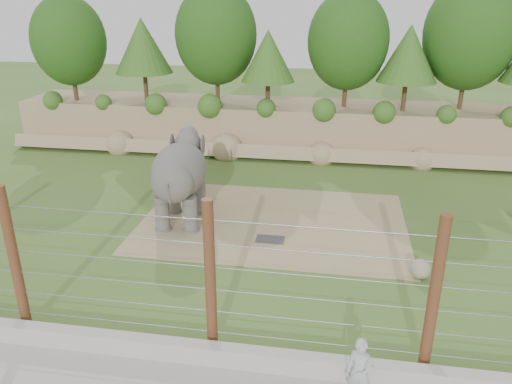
% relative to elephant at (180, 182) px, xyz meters
% --- Properties ---
extents(ground, '(90.00, 90.00, 0.00)m').
position_rel_elephant_xyz_m(ground, '(2.95, -2.49, -1.60)').
color(ground, '#416124').
rests_on(ground, ground).
extents(back_embankment, '(30.00, 5.52, 8.77)m').
position_rel_elephant_xyz_m(back_embankment, '(3.54, 10.19, 2.36)').
color(back_embankment, '#A08263').
rests_on(back_embankment, ground).
extents(dirt_patch, '(10.00, 7.00, 0.02)m').
position_rel_elephant_xyz_m(dirt_patch, '(3.45, 0.51, -1.59)').
color(dirt_patch, tan).
rests_on(dirt_patch, ground).
extents(drain_grate, '(1.00, 0.60, 0.03)m').
position_rel_elephant_xyz_m(drain_grate, '(3.55, -1.00, -1.57)').
color(drain_grate, '#262628').
rests_on(drain_grate, dirt_patch).
extents(elephant, '(1.99, 4.07, 3.20)m').
position_rel_elephant_xyz_m(elephant, '(0.00, 0.00, 0.00)').
color(elephant, '#57524E').
rests_on(elephant, ground).
extents(stone_ball, '(0.62, 0.62, 0.62)m').
position_rel_elephant_xyz_m(stone_ball, '(8.43, -2.79, -1.27)').
color(stone_ball, gray).
rests_on(stone_ball, dirt_patch).
extents(retaining_wall, '(26.00, 0.35, 0.50)m').
position_rel_elephant_xyz_m(retaining_wall, '(2.95, -7.49, -1.35)').
color(retaining_wall, '#B5B2A9').
rests_on(retaining_wall, ground).
extents(barrier_fence, '(20.26, 0.26, 4.00)m').
position_rel_elephant_xyz_m(barrier_fence, '(2.95, -6.99, 0.40)').
color(barrier_fence, '#502C1A').
rests_on(barrier_fence, ground).
extents(zookeeper, '(0.65, 0.51, 1.57)m').
position_rel_elephant_xyz_m(zookeeper, '(6.43, -8.17, -0.80)').
color(zookeeper, '#AFB4B9').
rests_on(zookeeper, walkway).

